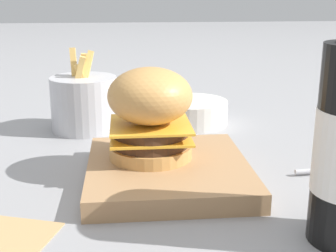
% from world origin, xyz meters
% --- Properties ---
extents(ground_plane, '(6.00, 6.00, 0.00)m').
position_xyz_m(ground_plane, '(0.00, 0.00, 0.00)').
color(ground_plane, gray).
extents(serving_board, '(0.23, 0.21, 0.03)m').
position_xyz_m(serving_board, '(-0.00, 0.07, 0.01)').
color(serving_board, '#A37A51').
rests_on(serving_board, ground_plane).
extents(burger, '(0.11, 0.11, 0.12)m').
position_xyz_m(burger, '(0.02, 0.09, 0.09)').
color(burger, tan).
rests_on(burger, serving_board).
extents(fries_basket, '(0.12, 0.12, 0.15)m').
position_xyz_m(fries_basket, '(0.25, 0.20, 0.05)').
color(fries_basket, '#B7B7BC').
rests_on(fries_basket, ground_plane).
extents(side_bowl, '(0.14, 0.14, 0.04)m').
position_xyz_m(side_bowl, '(0.27, -0.00, 0.02)').
color(side_bowl, silver).
rests_on(side_bowl, ground_plane).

